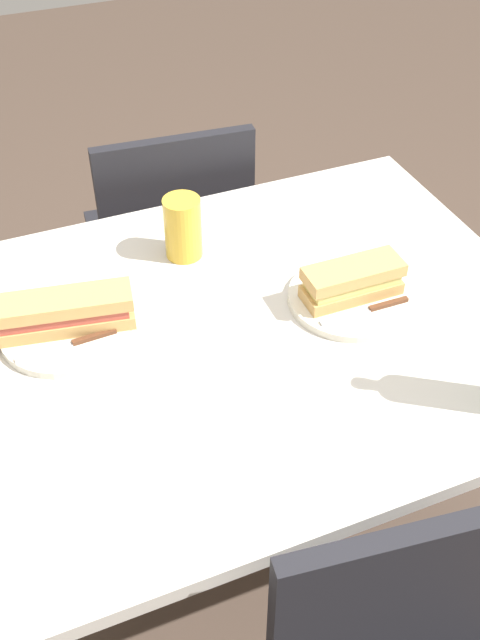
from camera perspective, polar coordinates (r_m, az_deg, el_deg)
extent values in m
plane|color=#47382D|center=(1.95, 0.00, -17.38)|extent=(8.00, 8.00, 0.00)
cube|color=beige|center=(1.36, 0.00, -1.09)|extent=(1.15, 0.88, 0.03)
cylinder|color=#262628|center=(2.05, 9.32, 1.50)|extent=(0.06, 0.06, 0.73)
cube|color=black|center=(1.15, 11.97, -20.87)|extent=(0.38, 0.08, 0.40)
cube|color=black|center=(2.10, -5.66, 6.04)|extent=(0.43, 0.43, 0.02)
cube|color=black|center=(1.83, -4.76, 8.15)|extent=(0.38, 0.06, 0.40)
cylinder|color=black|center=(2.41, -2.08, 4.69)|extent=(0.04, 0.04, 0.45)
cylinder|color=black|center=(2.36, -10.53, 3.04)|extent=(0.04, 0.04, 0.45)
cylinder|color=black|center=(2.14, 0.54, -0.88)|extent=(0.04, 0.04, 0.45)
cylinder|color=black|center=(2.09, -8.92, -2.86)|extent=(0.04, 0.04, 0.45)
cylinder|color=silver|center=(1.42, 8.43, 1.69)|extent=(0.24, 0.24, 0.01)
cube|color=tan|center=(1.41, 8.51, 2.31)|extent=(0.19, 0.07, 0.02)
cube|color=#DBC66B|center=(1.40, 8.60, 2.99)|extent=(0.17, 0.06, 0.02)
cube|color=tan|center=(1.38, 8.69, 3.68)|extent=(0.19, 0.07, 0.02)
cube|color=silver|center=(1.37, 8.05, 0.26)|extent=(0.10, 0.01, 0.00)
cube|color=#59331E|center=(1.40, 11.29, 1.22)|extent=(0.08, 0.01, 0.01)
cylinder|color=silver|center=(1.38, -13.15, -0.71)|extent=(0.24, 0.24, 0.01)
cube|color=tan|center=(1.36, -13.28, -0.09)|extent=(0.26, 0.11, 0.02)
cube|color=#B74C3D|center=(1.35, -13.42, 0.58)|extent=(0.24, 0.10, 0.02)
cube|color=tan|center=(1.34, -13.56, 1.28)|extent=(0.26, 0.11, 0.02)
cube|color=silver|center=(1.33, -14.77, -2.42)|extent=(0.10, 0.02, 0.00)
cube|color=#59331E|center=(1.33, -11.09, -1.25)|extent=(0.08, 0.01, 0.01)
cylinder|color=gold|center=(1.49, -4.39, 7.06)|extent=(0.08, 0.08, 0.13)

